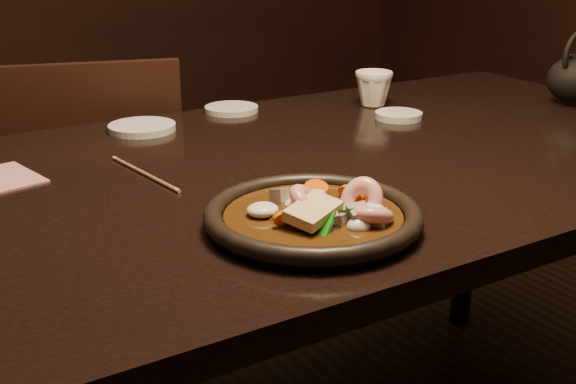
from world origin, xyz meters
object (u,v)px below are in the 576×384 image
table (346,192)px  tea_cup (374,87)px  plate (313,217)px  chair (102,214)px  teapot (575,77)px

table → tea_cup: 0.40m
plate → tea_cup: tea_cup is taller
chair → table: bearing=129.5°
plate → teapot: (0.92, 0.30, 0.05)m
teapot → plate: bearing=-169.1°
chair → teapot: size_ratio=5.20×
table → teapot: size_ratio=9.65×
table → chair: (-0.27, 0.64, -0.20)m
tea_cup → table: bearing=-135.0°
plate → tea_cup: bearing=45.7°
table → chair: size_ratio=1.86×
plate → teapot: bearing=18.1°
table → chair: 0.73m
chair → tea_cup: bearing=162.0°
table → tea_cup: tea_cup is taller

